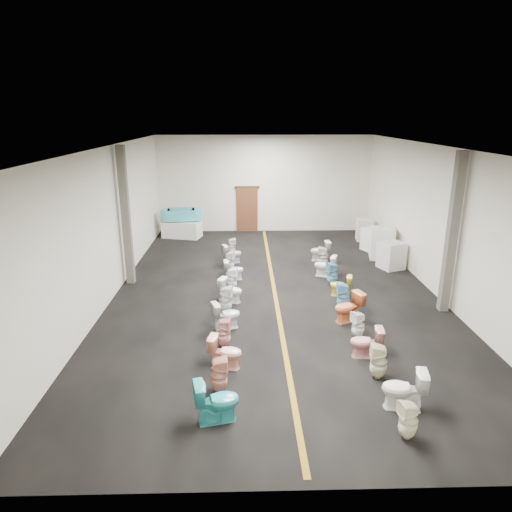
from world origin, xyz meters
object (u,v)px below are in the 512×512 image
object	(u,v)px
toilet_left_7	(232,279)
toilet_right_1	(404,389)
appliance_crate_a	(391,255)
toilet_left_0	(217,401)
toilet_left_6	(231,290)
toilet_left_11	(231,247)
toilet_right_5	(349,307)
toilet_right_7	(341,285)
toilet_right_9	(325,266)
toilet_right_6	(343,296)
toilet_right_0	(408,420)
toilet_right_10	(323,257)
toilet_right_4	(358,325)
toilet_left_3	(224,333)
toilet_left_9	(230,261)
display_table	(182,229)
toilet_left_1	(219,375)
bathtub	(181,214)
toilet_left_2	(225,352)
appliance_crate_d	(364,230)
appliance_crate_c	(374,240)
toilet_left_5	(225,300)
toilet_right_11	(320,251)
toilet_left_10	(232,254)
appliance_crate_b	(382,243)
toilet_left_4	(226,315)
toilet_left_8	(234,270)
toilet_right_8	(332,274)
toilet_right_3	(366,342)

from	to	relation	value
toilet_left_7	toilet_right_1	xyz separation A→B (m)	(3.41, -6.28, 0.05)
appliance_crate_a	toilet_left_7	bearing A→B (deg)	-160.79
toilet_left_0	toilet_left_6	size ratio (longest dim) A/B	1.15
toilet_left_11	toilet_right_5	xyz separation A→B (m)	(3.32, -6.19, 0.06)
toilet_right_7	toilet_right_9	world-z (taller)	toilet_right_9
toilet_right_6	toilet_right_7	world-z (taller)	toilet_right_6
toilet_right_0	toilet_right_10	world-z (taller)	toilet_right_10
toilet_left_7	toilet_right_4	size ratio (longest dim) A/B	1.02
toilet_left_6	toilet_right_0	bearing A→B (deg)	-127.47
toilet_right_4	toilet_right_5	bearing A→B (deg)	159.73
toilet_left_3	toilet_left_9	xyz separation A→B (m)	(-0.02, 5.64, -0.01)
display_table	toilet_right_1	world-z (taller)	toilet_right_1
toilet_right_7	toilet_left_1	bearing A→B (deg)	-21.28
toilet_left_11	toilet_right_0	bearing A→B (deg)	-170.60
bathtub	toilet_left_2	xyz separation A→B (m)	(2.42, -11.34, -0.69)
toilet_left_1	appliance_crate_d	bearing A→B (deg)	-33.71
appliance_crate_c	toilet_left_2	world-z (taller)	appliance_crate_c
toilet_right_10	toilet_right_4	bearing A→B (deg)	14.28
toilet_right_10	toilet_right_6	bearing A→B (deg)	13.94
appliance_crate_a	toilet_right_6	size ratio (longest dim) A/B	1.22
toilet_left_9	toilet_right_7	distance (m)	4.29
appliance_crate_a	toilet_right_7	bearing A→B (deg)	-132.55
toilet_left_5	toilet_right_11	bearing A→B (deg)	-25.94
toilet_left_1	toilet_right_9	xyz separation A→B (m)	(3.32, 6.84, 0.00)
appliance_crate_c	toilet_right_0	distance (m)	11.69
display_table	appliance_crate_c	xyz separation A→B (m)	(8.20, -2.34, 0.08)
toilet_left_1	toilet_right_7	bearing A→B (deg)	-41.39
bathtub	toilet_right_1	size ratio (longest dim) A/B	2.24
appliance_crate_c	toilet_left_10	bearing A→B (deg)	-165.35
toilet_right_5	toilet_right_6	distance (m)	0.80
toilet_left_2	toilet_left_10	xyz separation A→B (m)	(-0.04, 7.49, -0.01)
appliance_crate_d	toilet_right_6	bearing A→B (deg)	-108.57
appliance_crate_b	toilet_right_10	world-z (taller)	appliance_crate_b
toilet_left_0	toilet_left_7	size ratio (longest dim) A/B	1.14
toilet_left_1	toilet_right_7	world-z (taller)	toilet_left_1
appliance_crate_d	toilet_left_4	xyz separation A→B (m)	(-5.84, -8.64, -0.10)
toilet_left_8	toilet_right_5	xyz separation A→B (m)	(3.17, -3.40, 0.07)
toilet_right_6	toilet_right_10	size ratio (longest dim) A/B	1.03
appliance_crate_d	toilet_left_5	world-z (taller)	appliance_crate_d
toilet_left_2	toilet_left_3	distance (m)	0.97
appliance_crate_c	toilet_right_8	distance (m)	4.73
toilet_right_8	toilet_right_11	xyz separation A→B (m)	(0.04, 2.74, -0.02)
toilet_right_1	toilet_left_9	bearing A→B (deg)	-146.09
appliance_crate_a	toilet_right_1	bearing A→B (deg)	-105.83
bathtub	toilet_left_1	distance (m)	12.52
appliance_crate_c	toilet_left_7	bearing A→B (deg)	-143.22
toilet_right_3	toilet_right_8	distance (m)	4.61
bathtub	appliance_crate_c	distance (m)	8.55
appliance_crate_c	toilet_right_7	world-z (taller)	appliance_crate_c
toilet_left_5	toilet_right_6	world-z (taller)	toilet_right_6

